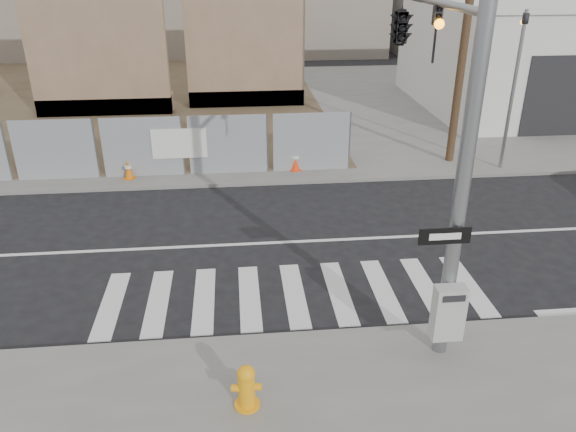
{
  "coord_description": "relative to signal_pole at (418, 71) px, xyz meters",
  "views": [
    {
      "loc": [
        -1.19,
        -13.0,
        6.92
      ],
      "look_at": [
        -0.03,
        -1.34,
        1.4
      ],
      "focal_mm": 35.0,
      "sensor_mm": 36.0,
      "label": 1
    }
  ],
  "objects": [
    {
      "name": "ground",
      "position": [
        -2.49,
        2.05,
        -4.78
      ],
      "size": [
        100.0,
        100.0,
        0.0
      ],
      "primitive_type": "plane",
      "color": "black",
      "rests_on": "ground"
    },
    {
      "name": "signal_pole",
      "position": [
        0.0,
        0.0,
        0.0
      ],
      "size": [
        0.96,
        5.87,
        7.0
      ],
      "color": "gray",
      "rests_on": "sidewalk_near"
    },
    {
      "name": "auto_shop",
      "position": [
        11.5,
        15.01,
        -2.25
      ],
      "size": [
        12.0,
        10.2,
        5.95
      ],
      "color": "silver",
      "rests_on": "sidewalk_far"
    },
    {
      "name": "traffic_cone_c",
      "position": [
        -7.2,
        6.83,
        -4.35
      ],
      "size": [
        0.42,
        0.42,
        0.64
      ],
      "rotation": [
        0.0,
        0.0,
        -0.34
      ],
      "color": "orange",
      "rests_on": "sidewalk_far"
    },
    {
      "name": "sidewalk_far",
      "position": [
        -2.49,
        16.05,
        -4.72
      ],
      "size": [
        50.0,
        20.0,
        0.12
      ],
      "primitive_type": "cube",
      "color": "slate",
      "rests_on": "ground"
    },
    {
      "name": "far_signal_pole",
      "position": [
        5.51,
        6.65,
        -1.3
      ],
      "size": [
        0.16,
        0.2,
        5.6
      ],
      "color": "gray",
      "rests_on": "sidewalk_far"
    },
    {
      "name": "fire_hydrant",
      "position": [
        -3.66,
        -3.86,
        -4.26
      ],
      "size": [
        0.51,
        0.51,
        0.81
      ],
      "rotation": [
        0.0,
        0.0,
        -0.23
      ],
      "color": "#FCA10E",
      "rests_on": "sidewalk_near"
    },
    {
      "name": "concrete_wall_left",
      "position": [
        -9.49,
        15.13,
        -1.4
      ],
      "size": [
        6.0,
        1.3,
        8.0
      ],
      "color": "#7C624A",
      "rests_on": "sidewalk_far"
    },
    {
      "name": "concrete_wall_right",
      "position": [
        -2.99,
        16.13,
        -1.4
      ],
      "size": [
        5.5,
        1.3,
        8.0
      ],
      "color": "#7C624A",
      "rests_on": "sidewalk_far"
    },
    {
      "name": "utility_pole_right",
      "position": [
        4.01,
        7.55,
        0.42
      ],
      "size": [
        1.6,
        0.28,
        10.0
      ],
      "color": "#4A3522",
      "rests_on": "sidewalk_far"
    },
    {
      "name": "traffic_cone_d",
      "position": [
        -1.64,
        7.11,
        -4.3
      ],
      "size": [
        0.45,
        0.45,
        0.73
      ],
      "rotation": [
        0.0,
        0.0,
        0.2
      ],
      "color": "#FE380D",
      "rests_on": "sidewalk_far"
    }
  ]
}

